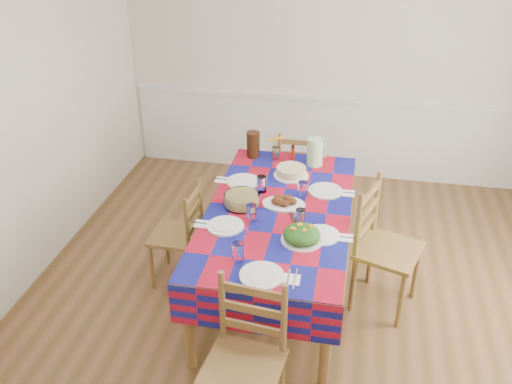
# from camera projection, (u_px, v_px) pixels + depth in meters

# --- Properties ---
(room) EXTENTS (4.58, 5.08, 2.78)m
(room) POSITION_uv_depth(u_px,v_px,m) (307.00, 160.00, 3.55)
(room) COLOR brown
(room) RESTS_ON ground
(wainscot) EXTENTS (4.41, 0.06, 0.92)m
(wainscot) POSITION_uv_depth(u_px,v_px,m) (328.00, 134.00, 6.09)
(wainscot) COLOR silver
(wainscot) RESTS_ON room
(dining_table) EXTENTS (1.08, 2.01, 0.78)m
(dining_table) POSITION_uv_depth(u_px,v_px,m) (279.00, 219.00, 4.14)
(dining_table) COLOR brown
(dining_table) RESTS_ON room
(setting_near_head) EXTENTS (0.46, 0.31, 0.14)m
(setting_near_head) POSITION_uv_depth(u_px,v_px,m) (254.00, 267.00, 3.42)
(setting_near_head) COLOR white
(setting_near_head) RESTS_ON dining_table
(setting_left_near) EXTENTS (0.49, 0.29, 0.13)m
(setting_left_near) POSITION_uv_depth(u_px,v_px,m) (234.00, 221.00, 3.90)
(setting_left_near) COLOR white
(setting_left_near) RESTS_ON dining_table
(setting_left_far) EXTENTS (0.51, 0.30, 0.13)m
(setting_left_far) POSITION_uv_depth(u_px,v_px,m) (249.00, 182.00, 4.41)
(setting_left_far) COLOR white
(setting_left_far) RESTS_ON dining_table
(setting_right_near) EXTENTS (0.49, 0.28, 0.12)m
(setting_right_near) POSITION_uv_depth(u_px,v_px,m) (314.00, 228.00, 3.82)
(setting_right_near) COLOR white
(setting_right_near) RESTS_ON dining_table
(setting_right_far) EXTENTS (0.52, 0.30, 0.13)m
(setting_right_far) POSITION_uv_depth(u_px,v_px,m) (318.00, 190.00, 4.29)
(setting_right_far) COLOR white
(setting_right_far) RESTS_ON dining_table
(meat_platter) EXTENTS (0.33, 0.24, 0.06)m
(meat_platter) POSITION_uv_depth(u_px,v_px,m) (284.00, 202.00, 4.14)
(meat_platter) COLOR white
(meat_platter) RESTS_ON dining_table
(salad_platter) EXTENTS (0.29, 0.29, 0.12)m
(salad_platter) POSITION_uv_depth(u_px,v_px,m) (302.00, 235.00, 3.71)
(salad_platter) COLOR white
(salad_platter) RESTS_ON dining_table
(pasta_bowl) EXTENTS (0.27, 0.27, 0.10)m
(pasta_bowl) POSITION_uv_depth(u_px,v_px,m) (242.00, 200.00, 4.12)
(pasta_bowl) COLOR white
(pasta_bowl) RESTS_ON dining_table
(cake) EXTENTS (0.29, 0.29, 0.08)m
(cake) POSITION_uv_depth(u_px,v_px,m) (291.00, 172.00, 4.55)
(cake) COLOR white
(cake) RESTS_ON dining_table
(serving_utensils) EXTENTS (0.15, 0.34, 0.01)m
(serving_utensils) POSITION_uv_depth(u_px,v_px,m) (297.00, 217.00, 3.99)
(serving_utensils) COLOR black
(serving_utensils) RESTS_ON dining_table
(flower_vase) EXTENTS (0.14, 0.11, 0.22)m
(flower_vase) POSITION_uv_depth(u_px,v_px,m) (276.00, 150.00, 4.81)
(flower_vase) COLOR white
(flower_vase) RESTS_ON dining_table
(hot_sauce) EXTENTS (0.03, 0.03, 0.14)m
(hot_sauce) POSITION_uv_depth(u_px,v_px,m) (293.00, 152.00, 4.81)
(hot_sauce) COLOR red
(hot_sauce) RESTS_ON dining_table
(green_pitcher) EXTENTS (0.14, 0.14, 0.24)m
(green_pitcher) POSITION_uv_depth(u_px,v_px,m) (315.00, 152.00, 4.70)
(green_pitcher) COLOR #AFDC9B
(green_pitcher) RESTS_ON dining_table
(tea_pitcher) EXTENTS (0.12, 0.12, 0.24)m
(tea_pitcher) POSITION_uv_depth(u_px,v_px,m) (253.00, 145.00, 4.84)
(tea_pitcher) COLOR black
(tea_pitcher) RESTS_ON dining_table
(name_card) EXTENTS (0.09, 0.03, 0.02)m
(name_card) POSITION_uv_depth(u_px,v_px,m) (255.00, 290.00, 3.26)
(name_card) COLOR white
(name_card) RESTS_ON dining_table
(chair_near) EXTENTS (0.49, 0.47, 1.00)m
(chair_near) POSITION_uv_depth(u_px,v_px,m) (245.00, 362.00, 3.16)
(chair_near) COLOR brown
(chair_near) RESTS_ON room
(chair_far) EXTENTS (0.41, 0.39, 0.92)m
(chair_far) POSITION_uv_depth(u_px,v_px,m) (298.00, 172.00, 5.34)
(chair_far) COLOR brown
(chair_far) RESTS_ON room
(chair_left) EXTENTS (0.38, 0.40, 0.90)m
(chair_left) POSITION_uv_depth(u_px,v_px,m) (180.00, 235.00, 4.40)
(chair_left) COLOR brown
(chair_left) RESTS_ON room
(chair_right) EXTENTS (0.57, 0.58, 1.05)m
(chair_right) POSITION_uv_depth(u_px,v_px,m) (383.00, 248.00, 4.11)
(chair_right) COLOR brown
(chair_right) RESTS_ON room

